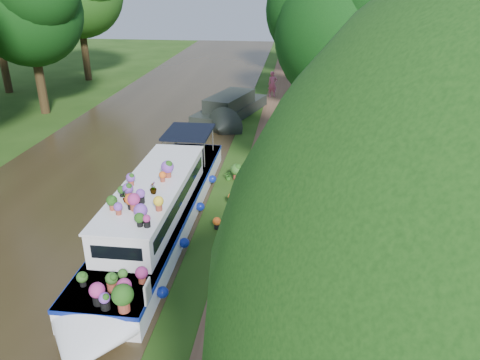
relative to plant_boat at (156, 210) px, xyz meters
name	(u,v)px	position (x,y,z in m)	size (l,w,h in m)	color
ground	(221,241)	(2.25, -0.32, -0.85)	(100.00, 100.00, 0.00)	#1E3E0F
canal_water	(49,230)	(-3.75, -0.32, -0.84)	(10.00, 100.00, 0.02)	black
towpath	(258,243)	(3.45, -0.32, -0.84)	(2.20, 100.00, 0.03)	brown
plant_boat	(156,210)	(0.00, 0.00, 0.00)	(2.29, 13.52, 2.30)	white
tree_near_overhang	(349,23)	(6.04, 2.75, 5.75)	(5.52, 5.28, 8.99)	black
tree_near_mid	(342,6)	(6.73, 14.77, 5.58)	(6.90, 6.60, 9.40)	black
tree_far_c	(27,3)	(-11.27, 13.77, 5.67)	(7.13, 6.82, 9.59)	black
second_boat	(230,108)	(0.50, 14.01, -0.26)	(4.04, 7.96, 1.46)	black
sandwich_board	(253,349)	(3.79, -5.43, -0.43)	(0.59, 0.57, 0.88)	#A8280C
pedestrian_pink	(273,84)	(2.75, 19.65, 0.07)	(0.65, 0.43, 1.78)	#DB5A74
verge_plant	(229,175)	(1.78, 4.68, -0.65)	(0.37, 0.32, 0.41)	#317122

